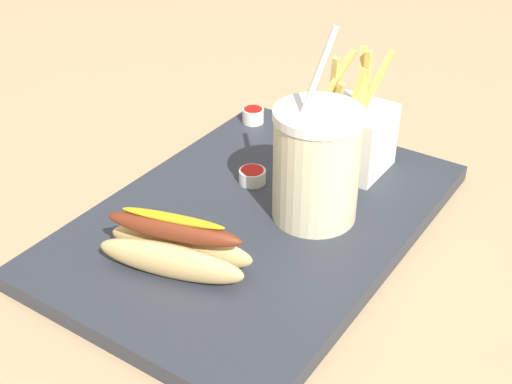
% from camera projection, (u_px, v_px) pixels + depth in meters
% --- Properties ---
extents(ground_plane, '(2.40, 2.40, 0.02)m').
position_uv_depth(ground_plane, '(256.00, 235.00, 0.81)').
color(ground_plane, tan).
extents(food_tray, '(0.48, 0.33, 0.02)m').
position_uv_depth(food_tray, '(256.00, 221.00, 0.80)').
color(food_tray, '#2D333D').
rests_on(food_tray, ground_plane).
extents(soda_cup, '(0.10, 0.10, 0.23)m').
position_uv_depth(soda_cup, '(316.00, 165.00, 0.76)').
color(soda_cup, beige).
rests_on(soda_cup, food_tray).
extents(fries_basket, '(0.09, 0.08, 0.16)m').
position_uv_depth(fries_basket, '(355.00, 136.00, 0.86)').
color(fries_basket, white).
rests_on(fries_basket, food_tray).
extents(hot_dog_1, '(0.09, 0.17, 0.07)m').
position_uv_depth(hot_dog_1, '(175.00, 248.00, 0.70)').
color(hot_dog_1, '#DBB775').
rests_on(hot_dog_1, food_tray).
extents(ketchup_cup_1, '(0.03, 0.03, 0.02)m').
position_uv_depth(ketchup_cup_1, '(253.00, 115.00, 0.99)').
color(ketchup_cup_1, white).
rests_on(ketchup_cup_1, food_tray).
extents(ketchup_cup_2, '(0.03, 0.03, 0.02)m').
position_uv_depth(ketchup_cup_2, '(252.00, 175.00, 0.85)').
color(ketchup_cup_2, white).
rests_on(ketchup_cup_2, food_tray).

